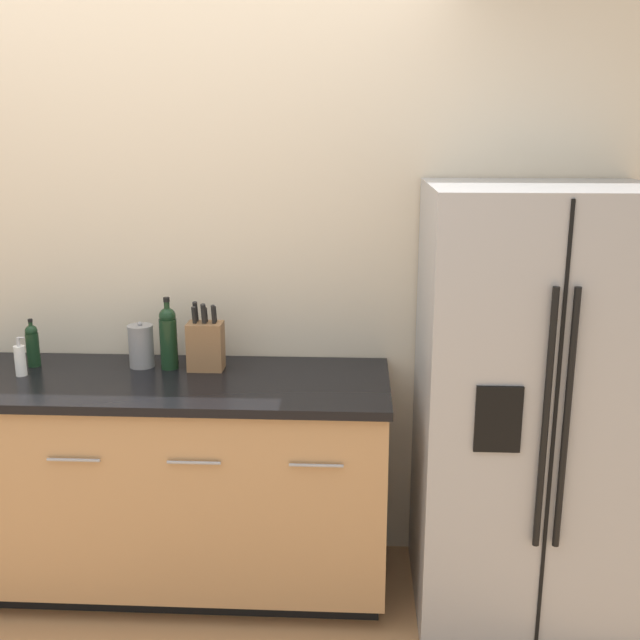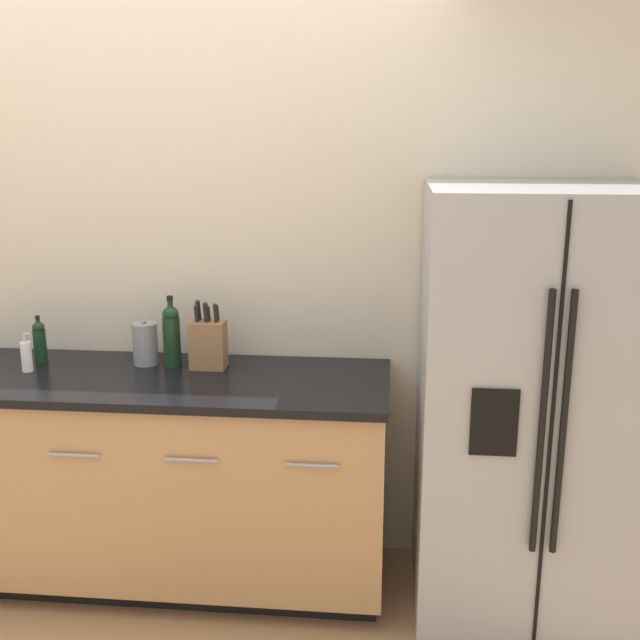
% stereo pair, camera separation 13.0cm
% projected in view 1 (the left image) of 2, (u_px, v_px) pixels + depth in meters
% --- Properties ---
extents(wall_back, '(10.00, 0.05, 2.60)m').
position_uv_depth(wall_back, '(155.00, 271.00, 3.26)').
color(wall_back, beige).
rests_on(wall_back, ground_plane).
extents(counter_unit, '(1.91, 0.64, 0.93)m').
position_uv_depth(counter_unit, '(160.00, 481.00, 3.14)').
color(counter_unit, black).
rests_on(counter_unit, ground_plane).
extents(refrigerator, '(0.85, 0.74, 1.71)m').
position_uv_depth(refrigerator, '(530.00, 406.00, 2.92)').
color(refrigerator, '#9E9EA0').
rests_on(refrigerator, ground_plane).
extents(knife_block, '(0.15, 0.10, 0.29)m').
position_uv_depth(knife_block, '(206.00, 345.00, 3.10)').
color(knife_block, olive).
rests_on(knife_block, counter_unit).
extents(wine_bottle, '(0.07, 0.07, 0.30)m').
position_uv_depth(wine_bottle, '(168.00, 336.00, 3.11)').
color(wine_bottle, black).
rests_on(wine_bottle, counter_unit).
extents(soap_dispenser, '(0.05, 0.04, 0.16)m').
position_uv_depth(soap_dispenser, '(20.00, 360.00, 3.03)').
color(soap_dispenser, white).
rests_on(soap_dispenser, counter_unit).
extents(oil_bottle, '(0.05, 0.05, 0.21)m').
position_uv_depth(oil_bottle, '(33.00, 344.00, 3.15)').
color(oil_bottle, black).
rests_on(oil_bottle, counter_unit).
extents(steel_canister, '(0.11, 0.11, 0.20)m').
position_uv_depth(steel_canister, '(141.00, 346.00, 3.14)').
color(steel_canister, gray).
rests_on(steel_canister, counter_unit).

